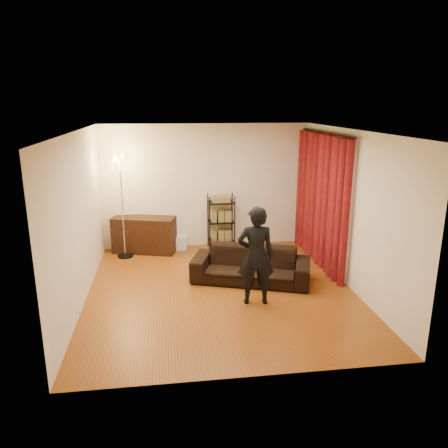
{
  "coord_description": "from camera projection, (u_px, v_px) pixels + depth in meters",
  "views": [
    {
      "loc": [
        -0.89,
        -6.9,
        3.14
      ],
      "look_at": [
        0.1,
        0.3,
        1.1
      ],
      "focal_mm": 35.0,
      "sensor_mm": 36.0,
      "label": 1
    }
  ],
  "objects": [
    {
      "name": "wire_shelf",
      "position": [
        221.0,
        222.0,
        9.59
      ],
      "size": [
        0.59,
        0.45,
        1.2
      ],
      "primitive_type": null,
      "rotation": [
        0.0,
        0.0,
        0.13
      ],
      "color": "black",
      "rests_on": "ground"
    },
    {
      "name": "storage_boxes",
      "position": [
        178.0,
        242.0,
        9.62
      ],
      "size": [
        0.38,
        0.32,
        0.3
      ],
      "primitive_type": null,
      "rotation": [
        0.0,
        0.0,
        -0.09
      ],
      "color": "white",
      "rests_on": "ground"
    },
    {
      "name": "media_cabinet",
      "position": [
        144.0,
        235.0,
        9.38
      ],
      "size": [
        1.41,
        0.84,
        0.77
      ],
      "primitive_type": "cube",
      "rotation": [
        0.0,
        0.0,
        -0.28
      ],
      "color": "#321A0E",
      "rests_on": "ground"
    },
    {
      "name": "person",
      "position": [
        256.0,
        256.0,
        6.87
      ],
      "size": [
        0.61,
        0.43,
        1.6
      ],
      "primitive_type": "imported",
      "rotation": [
        0.0,
        0.0,
        3.06
      ],
      "color": "black",
      "rests_on": "ground"
    },
    {
      "name": "floor_lamp",
      "position": [
        122.0,
        206.0,
        8.88
      ],
      "size": [
        0.45,
        0.45,
        2.17
      ],
      "primitive_type": null,
      "rotation": [
        0.0,
        0.0,
        -0.17
      ],
      "color": "silver",
      "rests_on": "ground"
    },
    {
      "name": "curtain_rod",
      "position": [
        326.0,
        133.0,
        8.2
      ],
      "size": [
        0.04,
        2.65,
        0.04
      ],
      "primitive_type": "cylinder",
      "rotation": [
        1.57,
        0.0,
        0.0
      ],
      "color": "black",
      "rests_on": "wall_right"
    },
    {
      "name": "floor",
      "position": [
        221.0,
        290.0,
        7.54
      ],
      "size": [
        5.0,
        5.0,
        0.0
      ],
      "primitive_type": "plane",
      "color": "#8D4E10",
      "rests_on": "ground"
    },
    {
      "name": "wall_left",
      "position": [
        79.0,
        219.0,
        6.88
      ],
      "size": [
        0.0,
        5.0,
        5.0
      ],
      "primitive_type": "plane",
      "rotation": [
        1.57,
        0.0,
        1.57
      ],
      "color": "#F2E8CB",
      "rests_on": "ground"
    },
    {
      "name": "wall_back",
      "position": [
        206.0,
        186.0,
        9.56
      ],
      "size": [
        5.0,
        0.0,
        5.0
      ],
      "primitive_type": "plane",
      "rotation": [
        1.57,
        0.0,
        0.0
      ],
      "color": "#F2E8CB",
      "rests_on": "ground"
    },
    {
      "name": "ceiling",
      "position": [
        220.0,
        131.0,
        6.81
      ],
      "size": [
        5.0,
        5.0,
        0.0
      ],
      "primitive_type": "plane",
      "rotation": [
        3.14,
        0.0,
        0.0
      ],
      "color": "white",
      "rests_on": "ground"
    },
    {
      "name": "wall_front",
      "position": [
        250.0,
        270.0,
        4.79
      ],
      "size": [
        5.0,
        0.0,
        5.0
      ],
      "primitive_type": "plane",
      "rotation": [
        -1.57,
        0.0,
        0.0
      ],
      "color": "#F2E8CB",
      "rests_on": "ground"
    },
    {
      "name": "wall_right",
      "position": [
        350.0,
        210.0,
        7.47
      ],
      "size": [
        0.0,
        5.0,
        5.0
      ],
      "primitive_type": "plane",
      "rotation": [
        1.57,
        0.0,
        -1.57
      ],
      "color": "#F2E8CB",
      "rests_on": "ground"
    },
    {
      "name": "curtain",
      "position": [
        321.0,
        200.0,
        8.55
      ],
      "size": [
        0.22,
        2.65,
        2.55
      ],
      "primitive_type": null,
      "color": "maroon",
      "rests_on": "ground"
    },
    {
      "name": "sofa",
      "position": [
        251.0,
        265.0,
        7.85
      ],
      "size": [
        2.24,
        1.45,
        0.61
      ],
      "primitive_type": "imported",
      "rotation": [
        0.0,
        0.0,
        -0.33
      ],
      "color": "black",
      "rests_on": "ground"
    }
  ]
}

